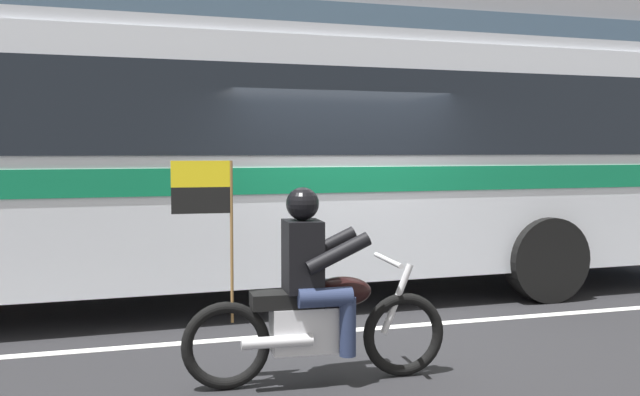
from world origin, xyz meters
name	(u,v)px	position (x,y,z in m)	size (l,w,h in m)	color
ground_plane	(345,316)	(0.00, 0.00, 0.00)	(60.00, 60.00, 0.00)	black
sidewalk_curb	(256,248)	(0.00, 5.10, 0.07)	(28.00, 3.80, 0.15)	gray
lane_center_stripe	(363,329)	(0.00, -0.60, 0.00)	(26.60, 0.14, 0.01)	silver
transit_bus	(242,148)	(-0.94, 1.19, 1.88)	(12.94, 2.90, 3.22)	silver
motorcycle_with_rider	(314,300)	(-0.94, -2.04, 0.67)	(2.19, 0.64, 1.78)	black
fire_hydrant	(26,239)	(-3.74, 3.96, 0.52)	(0.22, 0.30, 0.75)	red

